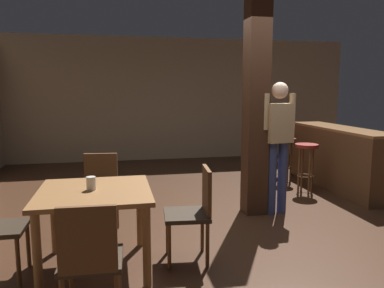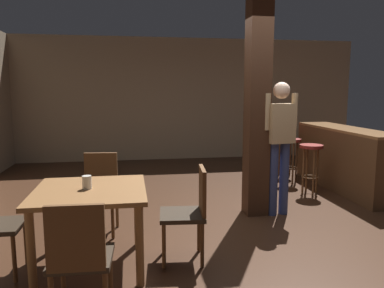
{
  "view_description": "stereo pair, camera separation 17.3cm",
  "coord_description": "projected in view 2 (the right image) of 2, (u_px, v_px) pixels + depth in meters",
  "views": [
    {
      "loc": [
        -1.59,
        -4.19,
        1.63
      ],
      "look_at": [
        -0.68,
        0.2,
        0.97
      ],
      "focal_mm": 35.0,
      "sensor_mm": 36.0,
      "label": 1
    },
    {
      "loc": [
        -1.42,
        -4.22,
        1.63
      ],
      "look_at": [
        -0.68,
        0.2,
        0.97
      ],
      "focal_mm": 35.0,
      "sensor_mm": 36.0,
      "label": 2
    }
  ],
  "objects": [
    {
      "name": "wall_back",
      "position": [
        190.0,
        99.0,
        8.78
      ],
      "size": [
        8.0,
        0.1,
        2.8
      ],
      "primitive_type": "cube",
      "color": "gray",
      "rests_on": "ground_plane"
    },
    {
      "name": "chair_south",
      "position": [
        80.0,
        255.0,
        2.55
      ],
      "size": [
        0.44,
        0.44,
        0.89
      ],
      "color": "#2D2319",
      "rests_on": "ground_plane"
    },
    {
      "name": "pillar",
      "position": [
        257.0,
        107.0,
        4.77
      ],
      "size": [
        0.28,
        0.28,
        2.8
      ],
      "primitive_type": "cube",
      "color": "#382114",
      "rests_on": "ground_plane"
    },
    {
      "name": "bar_stool_far",
      "position": [
        285.0,
        145.0,
        7.12
      ],
      "size": [
        0.34,
        0.34,
        0.78
      ],
      "color": "maroon",
      "rests_on": "ground_plane"
    },
    {
      "name": "napkin_cup",
      "position": [
        87.0,
        182.0,
        3.36
      ],
      "size": [
        0.08,
        0.08,
        0.12
      ],
      "primitive_type": "cylinder",
      "color": "beige",
      "rests_on": "dining_table"
    },
    {
      "name": "ground_plane",
      "position": [
        249.0,
        223.0,
        4.59
      ],
      "size": [
        10.8,
        10.8,
        0.0
      ],
      "primitive_type": "plane",
      "color": "#382114"
    },
    {
      "name": "bar_counter",
      "position": [
        340.0,
        158.0,
        6.09
      ],
      "size": [
        0.56,
        2.31,
        1.01
      ],
      "color": "brown",
      "rests_on": "ground_plane"
    },
    {
      "name": "chair_east",
      "position": [
        190.0,
        209.0,
        3.54
      ],
      "size": [
        0.46,
        0.46,
        0.89
      ],
      "color": "#2D2319",
      "rests_on": "ground_plane"
    },
    {
      "name": "bar_stool_near",
      "position": [
        311.0,
        157.0,
        5.84
      ],
      "size": [
        0.36,
        0.36,
        0.77
      ],
      "color": "maroon",
      "rests_on": "ground_plane"
    },
    {
      "name": "standing_person",
      "position": [
        280.0,
        139.0,
        4.79
      ],
      "size": [
        0.47,
        0.24,
        1.72
      ],
      "color": "tan",
      "rests_on": "ground_plane"
    },
    {
      "name": "bar_stool_mid",
      "position": [
        291.0,
        150.0,
        6.53
      ],
      "size": [
        0.34,
        0.34,
        0.78
      ],
      "color": "maroon",
      "rests_on": "ground_plane"
    },
    {
      "name": "chair_north",
      "position": [
        100.0,
        188.0,
        4.28
      ],
      "size": [
        0.46,
        0.46,
        0.89
      ],
      "color": "#2D2319",
      "rests_on": "ground_plane"
    },
    {
      "name": "dining_table",
      "position": [
        91.0,
        201.0,
        3.38
      ],
      "size": [
        0.99,
        0.99,
        0.74
      ],
      "color": "brown",
      "rests_on": "ground_plane"
    }
  ]
}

